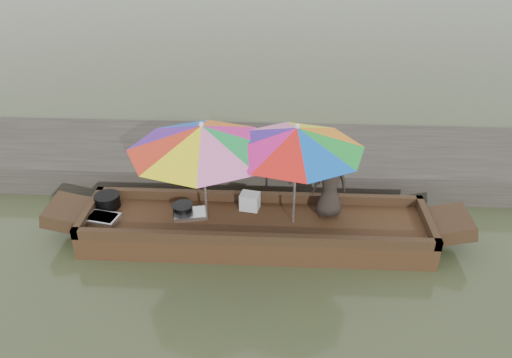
{
  "coord_description": "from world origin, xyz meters",
  "views": [
    {
      "loc": [
        0.32,
        -6.05,
        4.51
      ],
      "look_at": [
        0.0,
        0.1,
        1.0
      ],
      "focal_mm": 35.0,
      "sensor_mm": 36.0,
      "label": 1
    }
  ],
  "objects_px": {
    "cooking_pot": "(107,201)",
    "vendor": "(330,184)",
    "boat_hull": "(256,230)",
    "umbrella_bow": "(204,173)",
    "umbrella_stern": "(295,176)",
    "supply_bag": "(250,201)",
    "tray_scallop": "(190,214)",
    "tray_crayfish": "(103,219)",
    "charcoal_grill": "(183,209)"
  },
  "relations": [
    {
      "from": "cooking_pot",
      "to": "vendor",
      "type": "distance_m",
      "value": 3.38
    },
    {
      "from": "boat_hull",
      "to": "umbrella_bow",
      "type": "distance_m",
      "value": 1.19
    },
    {
      "from": "umbrella_stern",
      "to": "supply_bag",
      "type": "bearing_deg",
      "value": 153.5
    },
    {
      "from": "supply_bag",
      "to": "boat_hull",
      "type": "bearing_deg",
      "value": -72.14
    },
    {
      "from": "boat_hull",
      "to": "supply_bag",
      "type": "relative_size",
      "value": 18.1
    },
    {
      "from": "cooking_pot",
      "to": "boat_hull",
      "type": "bearing_deg",
      "value": -6.69
    },
    {
      "from": "cooking_pot",
      "to": "umbrella_stern",
      "type": "height_order",
      "value": "umbrella_stern"
    },
    {
      "from": "boat_hull",
      "to": "cooking_pot",
      "type": "relative_size",
      "value": 13.25
    },
    {
      "from": "boat_hull",
      "to": "supply_bag",
      "type": "height_order",
      "value": "supply_bag"
    },
    {
      "from": "vendor",
      "to": "umbrella_bow",
      "type": "distance_m",
      "value": 1.83
    },
    {
      "from": "umbrella_stern",
      "to": "vendor",
      "type": "bearing_deg",
      "value": 24.7
    },
    {
      "from": "tray_scallop",
      "to": "supply_bag",
      "type": "xyz_separation_m",
      "value": [
        0.88,
        0.24,
        0.1
      ]
    },
    {
      "from": "tray_crayfish",
      "to": "tray_scallop",
      "type": "distance_m",
      "value": 1.27
    },
    {
      "from": "cooking_pot",
      "to": "supply_bag",
      "type": "distance_m",
      "value": 2.18
    },
    {
      "from": "umbrella_stern",
      "to": "umbrella_bow",
      "type": "bearing_deg",
      "value": 180.0
    },
    {
      "from": "cooking_pot",
      "to": "supply_bag",
      "type": "xyz_separation_m",
      "value": [
        2.18,
        0.06,
        0.03
      ]
    },
    {
      "from": "cooking_pot",
      "to": "umbrella_stern",
      "type": "distance_m",
      "value": 2.92
    },
    {
      "from": "charcoal_grill",
      "to": "umbrella_bow",
      "type": "relative_size",
      "value": 0.14
    },
    {
      "from": "tray_crayfish",
      "to": "vendor",
      "type": "distance_m",
      "value": 3.36
    },
    {
      "from": "boat_hull",
      "to": "tray_scallop",
      "type": "height_order",
      "value": "tray_scallop"
    },
    {
      "from": "umbrella_stern",
      "to": "boat_hull",
      "type": "bearing_deg",
      "value": 180.0
    },
    {
      "from": "supply_bag",
      "to": "umbrella_bow",
      "type": "height_order",
      "value": "umbrella_bow"
    },
    {
      "from": "tray_crayfish",
      "to": "vendor",
      "type": "height_order",
      "value": "vendor"
    },
    {
      "from": "boat_hull",
      "to": "cooking_pot",
      "type": "bearing_deg",
      "value": 173.31
    },
    {
      "from": "charcoal_grill",
      "to": "supply_bag",
      "type": "height_order",
      "value": "supply_bag"
    },
    {
      "from": "tray_crayfish",
      "to": "tray_scallop",
      "type": "relative_size",
      "value": 1.0
    },
    {
      "from": "umbrella_stern",
      "to": "tray_scallop",
      "type": "bearing_deg",
      "value": 176.86
    },
    {
      "from": "boat_hull",
      "to": "charcoal_grill",
      "type": "relative_size",
      "value": 17.35
    },
    {
      "from": "cooking_pot",
      "to": "umbrella_bow",
      "type": "height_order",
      "value": "umbrella_bow"
    },
    {
      "from": "charcoal_grill",
      "to": "umbrella_bow",
      "type": "height_order",
      "value": "umbrella_bow"
    },
    {
      "from": "cooking_pot",
      "to": "supply_bag",
      "type": "relative_size",
      "value": 1.37
    },
    {
      "from": "charcoal_grill",
      "to": "tray_crayfish",
      "type": "bearing_deg",
      "value": -166.02
    },
    {
      "from": "tray_crayfish",
      "to": "umbrella_stern",
      "type": "xyz_separation_m",
      "value": [
        2.78,
        0.14,
        0.73
      ]
    },
    {
      "from": "tray_crayfish",
      "to": "charcoal_grill",
      "type": "xyz_separation_m",
      "value": [
        1.13,
        0.28,
        0.02
      ]
    },
    {
      "from": "umbrella_bow",
      "to": "umbrella_stern",
      "type": "bearing_deg",
      "value": 0.0
    },
    {
      "from": "tray_crayfish",
      "to": "supply_bag",
      "type": "xyz_separation_m",
      "value": [
        2.13,
        0.46,
        0.09
      ]
    },
    {
      "from": "tray_scallop",
      "to": "charcoal_grill",
      "type": "height_order",
      "value": "charcoal_grill"
    },
    {
      "from": "vendor",
      "to": "umbrella_stern",
      "type": "xyz_separation_m",
      "value": [
        -0.52,
        -0.24,
        0.26
      ]
    },
    {
      "from": "cooking_pot",
      "to": "charcoal_grill",
      "type": "distance_m",
      "value": 1.19
    },
    {
      "from": "cooking_pot",
      "to": "umbrella_bow",
      "type": "bearing_deg",
      "value": -9.74
    },
    {
      "from": "boat_hull",
      "to": "supply_bag",
      "type": "bearing_deg",
      "value": 107.86
    },
    {
      "from": "cooking_pot",
      "to": "charcoal_grill",
      "type": "xyz_separation_m",
      "value": [
        1.18,
        -0.12,
        -0.03
      ]
    },
    {
      "from": "supply_bag",
      "to": "umbrella_stern",
      "type": "height_order",
      "value": "umbrella_stern"
    },
    {
      "from": "tray_crayfish",
      "to": "umbrella_bow",
      "type": "relative_size",
      "value": 0.22
    },
    {
      "from": "tray_scallop",
      "to": "charcoal_grill",
      "type": "xyz_separation_m",
      "value": [
        -0.12,
        0.06,
        0.04
      ]
    },
    {
      "from": "tray_scallop",
      "to": "supply_bag",
      "type": "height_order",
      "value": "supply_bag"
    },
    {
      "from": "vendor",
      "to": "tray_scallop",
      "type": "bearing_deg",
      "value": -1.92
    },
    {
      "from": "umbrella_bow",
      "to": "charcoal_grill",
      "type": "bearing_deg",
      "value": 158.96
    },
    {
      "from": "boat_hull",
      "to": "tray_crayfish",
      "type": "height_order",
      "value": "tray_crayfish"
    },
    {
      "from": "tray_scallop",
      "to": "umbrella_stern",
      "type": "distance_m",
      "value": 1.71
    }
  ]
}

